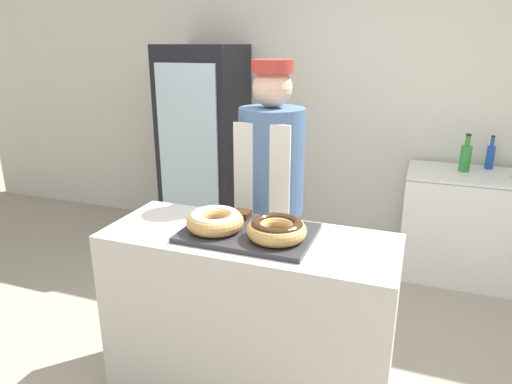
# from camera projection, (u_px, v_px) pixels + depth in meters

# --- Properties ---
(wall_back) EXTENTS (8.00, 0.06, 2.70)m
(wall_back) POSITION_uv_depth(u_px,v_px,m) (339.00, 90.00, 3.86)
(wall_back) COLOR silver
(wall_back) RESTS_ON ground_plane
(display_counter) EXTENTS (1.37, 0.54, 0.88)m
(display_counter) POSITION_uv_depth(u_px,v_px,m) (249.00, 318.00, 2.24)
(display_counter) COLOR beige
(display_counter) RESTS_ON ground_plane
(serving_tray) EXTENTS (0.60, 0.41, 0.02)m
(serving_tray) POSITION_uv_depth(u_px,v_px,m) (249.00, 233.00, 2.10)
(serving_tray) COLOR #2D2D33
(serving_tray) RESTS_ON display_counter
(donut_light_glaze) EXTENTS (0.27, 0.27, 0.09)m
(donut_light_glaze) POSITION_uv_depth(u_px,v_px,m) (215.00, 220.00, 2.10)
(donut_light_glaze) COLOR tan
(donut_light_glaze) RESTS_ON serving_tray
(donut_chocolate_glaze) EXTENTS (0.27, 0.27, 0.09)m
(donut_chocolate_glaze) POSITION_uv_depth(u_px,v_px,m) (277.00, 229.00, 2.00)
(donut_chocolate_glaze) COLOR tan
(donut_chocolate_glaze) RESTS_ON serving_tray
(brownie_back_left) EXTENTS (0.08, 0.08, 0.03)m
(brownie_back_left) POSITION_uv_depth(u_px,v_px,m) (242.00, 214.00, 2.26)
(brownie_back_left) COLOR #382111
(brownie_back_left) RESTS_ON serving_tray
(brownie_back_right) EXTENTS (0.08, 0.08, 0.03)m
(brownie_back_right) POSITION_uv_depth(u_px,v_px,m) (277.00, 219.00, 2.20)
(brownie_back_right) COLOR #382111
(brownie_back_right) RESTS_ON serving_tray
(baker_person) EXTENTS (0.37, 0.37, 1.65)m
(baker_person) POSITION_uv_depth(u_px,v_px,m) (271.00, 199.00, 2.64)
(baker_person) COLOR #4C4C51
(baker_person) RESTS_ON ground_plane
(beverage_fridge) EXTENTS (0.65, 0.63, 1.72)m
(beverage_fridge) POSITION_uv_depth(u_px,v_px,m) (205.00, 146.00, 4.04)
(beverage_fridge) COLOR black
(beverage_fridge) RESTS_ON ground_plane
(chest_freezer) EXTENTS (0.91, 0.58, 0.82)m
(chest_freezer) POSITION_uv_depth(u_px,v_px,m) (466.00, 225.00, 3.47)
(chest_freezer) COLOR white
(chest_freezer) RESTS_ON ground_plane
(bottle_blue) EXTENTS (0.06, 0.06, 0.25)m
(bottle_blue) POSITION_uv_depth(u_px,v_px,m) (490.00, 156.00, 3.45)
(bottle_blue) COLOR #1E4CB2
(bottle_blue) RESTS_ON chest_freezer
(bottle_green) EXTENTS (0.08, 0.08, 0.28)m
(bottle_green) POSITION_uv_depth(u_px,v_px,m) (465.00, 157.00, 3.38)
(bottle_green) COLOR #2D8C38
(bottle_green) RESTS_ON chest_freezer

